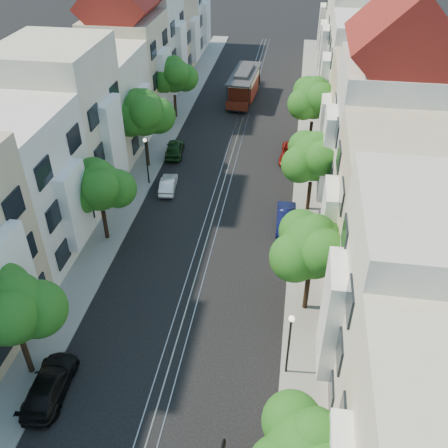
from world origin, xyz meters
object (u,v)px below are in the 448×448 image
at_px(tree_w_a, 12,310).
at_px(tree_w_d, 174,76).
at_px(lamp_west, 146,154).
at_px(tree_w_b, 100,187).
at_px(tree_w_c, 144,114).
at_px(parked_car_e_far, 292,154).
at_px(tree_e_d, 315,99).
at_px(tree_e_b, 313,248).
at_px(parked_car_w_far, 174,149).
at_px(cable_car, 244,84).
at_px(tree_e_c, 314,158).
at_px(lamp_east, 290,336).
at_px(parked_car_w_mid, 168,184).
at_px(parked_car_e_mid, 286,219).
at_px(parked_car_w_near, 49,385).

bearing_deg(tree_w_a, tree_w_d, 90.00).
bearing_deg(lamp_west, tree_w_b, -95.97).
xyz_separation_m(tree_w_b, tree_w_c, (0.00, 11.00, 0.67)).
xyz_separation_m(tree_w_c, parked_car_e_far, (12.74, 3.18, -4.45)).
distance_m(tree_e_d, tree_w_c, 15.60).
relative_size(lamp_west, parked_car_e_far, 0.94).
bearing_deg(parked_car_e_far, tree_e_b, -82.00).
bearing_deg(tree_e_b, lamp_west, 136.15).
height_order(tree_w_b, parked_car_w_far, tree_w_b).
bearing_deg(cable_car, tree_e_b, -73.00).
bearing_deg(tree_w_d, parked_car_e_far, -31.54).
bearing_deg(tree_e_c, cable_car, 109.41).
bearing_deg(lamp_east, tree_e_d, 87.96).
bearing_deg(parked_car_w_far, parked_car_e_far, 176.82).
distance_m(lamp_east, parked_car_w_mid, 20.45).
height_order(lamp_west, parked_car_e_far, lamp_west).
xyz_separation_m(tree_e_b, lamp_east, (-0.96, -4.98, -1.89)).
distance_m(tree_e_c, tree_w_d, 21.53).
bearing_deg(cable_car, tree_w_c, -107.52).
height_order(tree_w_a, tree_w_b, tree_w_a).
height_order(parked_car_e_mid, parked_car_w_far, same).
xyz_separation_m(tree_w_d, parked_car_e_mid, (12.74, -18.47, -3.93)).
bearing_deg(cable_car, tree_w_d, -133.97).
distance_m(tree_e_b, tree_e_d, 22.00).
xyz_separation_m(parked_car_e_far, parked_car_w_near, (-11.20, -27.24, 0.04)).
distance_m(tree_w_c, lamp_east, 25.01).
bearing_deg(cable_car, tree_e_c, -66.81).
relative_size(lamp_west, parked_car_w_far, 1.06).
bearing_deg(tree_e_b, tree_w_a, -154.08).
distance_m(tree_e_c, tree_w_b, 15.60).
xyz_separation_m(tree_w_c, cable_car, (6.64, 17.03, -3.13)).
relative_size(parked_car_e_mid, parked_car_w_mid, 1.18).
relative_size(tree_w_a, parked_car_w_near, 1.47).
distance_m(tree_e_b, cable_car, 34.05).
height_order(tree_e_c, parked_car_w_mid, tree_e_c).
height_order(tree_w_c, cable_car, tree_w_c).
relative_size(tree_w_d, lamp_east, 1.57).
bearing_deg(tree_w_d, lamp_east, -67.20).
relative_size(lamp_east, cable_car, 0.48).
distance_m(tree_e_c, parked_car_w_near, 23.33).
bearing_deg(parked_car_e_far, cable_car, 116.82).
bearing_deg(lamp_west, tree_w_d, 93.44).
xyz_separation_m(tree_w_b, tree_w_d, (0.00, 22.00, 0.20)).
relative_size(tree_e_d, parked_car_e_mid, 1.69).
bearing_deg(parked_car_w_mid, tree_w_c, -59.78).
distance_m(lamp_east, parked_car_e_far, 24.27).
xyz_separation_m(lamp_east, parked_car_w_far, (-11.62, 23.49, -2.18)).
relative_size(tree_e_c, tree_w_d, 1.00).
distance_m(tree_e_c, parked_car_e_far, 9.25).
bearing_deg(tree_w_d, parked_car_w_mid, -79.44).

